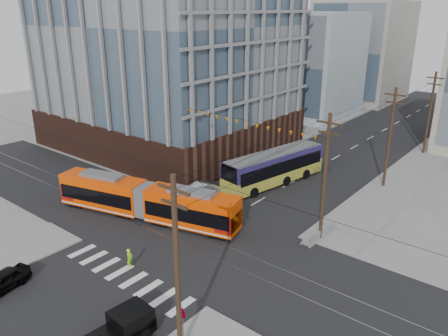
# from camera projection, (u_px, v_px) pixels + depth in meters

# --- Properties ---
(ground) EXTENTS (160.00, 160.00, 0.00)m
(ground) POSITION_uv_depth(u_px,v_px,m) (157.00, 259.00, 34.37)
(ground) COLOR slate
(office_building) EXTENTS (30.00, 25.00, 28.60)m
(office_building) POSITION_uv_depth(u_px,v_px,m) (165.00, 42.00, 59.21)
(office_building) COLOR #381E16
(office_building) RESTS_ON ground
(bg_bldg_nw_near) EXTENTS (18.00, 16.00, 18.00)m
(bg_bldg_nw_near) POSITION_uv_depth(u_px,v_px,m) (302.00, 64.00, 79.25)
(bg_bldg_nw_near) COLOR #8C99A5
(bg_bldg_nw_near) RESTS_ON ground
(bg_bldg_nw_far) EXTENTS (16.00, 18.00, 20.00)m
(bg_bldg_nw_far) POSITION_uv_depth(u_px,v_px,m) (362.00, 51.00, 91.73)
(bg_bldg_nw_far) COLOR gray
(bg_bldg_nw_far) RESTS_ON ground
(utility_pole_near) EXTENTS (0.30, 0.30, 11.00)m
(utility_pole_near) POSITION_uv_depth(u_px,v_px,m) (177.00, 271.00, 23.07)
(utility_pole_near) COLOR black
(utility_pole_near) RESTS_ON ground
(streetcar) EXTENTS (18.41, 7.20, 3.54)m
(streetcar) POSITION_uv_depth(u_px,v_px,m) (146.00, 200.00, 40.56)
(streetcar) COLOR #EA3F02
(streetcar) RESTS_ON ground
(city_bus) EXTENTS (5.34, 13.63, 3.78)m
(city_bus) POSITION_uv_depth(u_px,v_px,m) (274.00, 167.00, 48.62)
(city_bus) COLOR #271C50
(city_bus) RESTS_ON ground
(pickup_truck) EXTENTS (2.37, 5.47, 1.81)m
(pickup_truck) POSITION_uv_depth(u_px,v_px,m) (109.00, 336.00, 25.06)
(pickup_truck) COLOR black
(pickup_truck) RESTS_ON ground
(black_sedan) EXTENTS (2.44, 4.34, 1.39)m
(black_sedan) POSITION_uv_depth(u_px,v_px,m) (1.00, 282.00, 30.36)
(black_sedan) COLOR black
(black_sedan) RESTS_ON ground
(parked_car_silver) EXTENTS (2.97, 4.94, 1.54)m
(parked_car_silver) POSITION_uv_depth(u_px,v_px,m) (206.00, 189.00, 45.77)
(parked_car_silver) COLOR #ADB6C5
(parked_car_silver) RESTS_ON ground
(parked_car_white) EXTENTS (2.96, 4.58, 1.23)m
(parked_car_white) POSITION_uv_depth(u_px,v_px,m) (242.00, 169.00, 51.67)
(parked_car_white) COLOR silver
(parked_car_white) RESTS_ON ground
(parked_car_grey) EXTENTS (3.04, 5.22, 1.37)m
(parked_car_grey) POSITION_uv_depth(u_px,v_px,m) (266.00, 163.00, 53.71)
(parked_car_grey) COLOR #42444C
(parked_car_grey) RESTS_ON ground
(pedestrian) EXTENTS (0.57, 0.69, 1.62)m
(pedestrian) POSITION_uv_depth(u_px,v_px,m) (130.00, 259.00, 32.95)
(pedestrian) COLOR #96FB1C
(pedestrian) RESTS_ON ground
(stop_sign) EXTENTS (0.86, 0.86, 2.27)m
(stop_sign) POSITION_uv_depth(u_px,v_px,m) (183.00, 326.00, 25.44)
(stop_sign) COLOR #A10020
(stop_sign) RESTS_ON ground
(jersey_barrier) EXTENTS (1.25, 4.29, 0.85)m
(jersey_barrier) POSITION_uv_depth(u_px,v_px,m) (319.00, 233.00, 37.49)
(jersey_barrier) COLOR gray
(jersey_barrier) RESTS_ON ground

